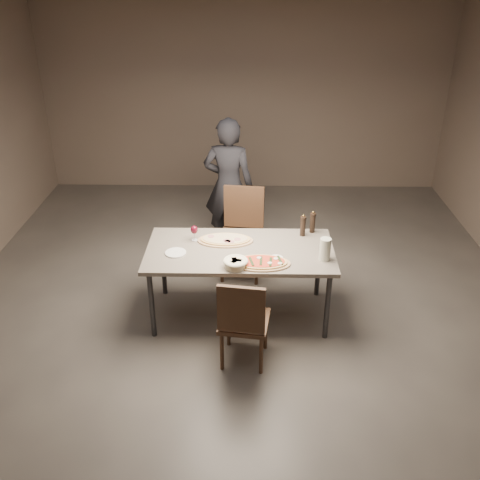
{
  "coord_description": "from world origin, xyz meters",
  "views": [
    {
      "loc": [
        0.08,
        -4.49,
        3.21
      ],
      "look_at": [
        0.0,
        0.0,
        0.85
      ],
      "focal_mm": 40.0,
      "sensor_mm": 36.0,
      "label": 1
    }
  ],
  "objects_px": {
    "dining_table": "(240,254)",
    "carafe": "(325,249)",
    "diner": "(229,186)",
    "pepper_mill_left": "(303,226)",
    "bread_basket": "(236,263)",
    "chair_near": "(243,319)",
    "ham_pizza": "(225,240)",
    "chair_far": "(243,227)",
    "zucchini_pizza": "(261,263)"
  },
  "relations": [
    {
      "from": "ham_pizza",
      "to": "diner",
      "type": "distance_m",
      "value": 1.28
    },
    {
      "from": "chair_near",
      "to": "dining_table",
      "type": "bearing_deg",
      "value": 100.73
    },
    {
      "from": "carafe",
      "to": "chair_far",
      "type": "bearing_deg",
      "value": 126.14
    },
    {
      "from": "carafe",
      "to": "ham_pizza",
      "type": "bearing_deg",
      "value": 159.78
    },
    {
      "from": "zucchini_pizza",
      "to": "ham_pizza",
      "type": "relative_size",
      "value": 0.99
    },
    {
      "from": "bread_basket",
      "to": "chair_near",
      "type": "distance_m",
      "value": 0.53
    },
    {
      "from": "dining_table",
      "to": "chair_near",
      "type": "distance_m",
      "value": 0.8
    },
    {
      "from": "dining_table",
      "to": "ham_pizza",
      "type": "bearing_deg",
      "value": 132.39
    },
    {
      "from": "zucchini_pizza",
      "to": "chair_far",
      "type": "xyz_separation_m",
      "value": [
        -0.18,
        1.16,
        -0.21
      ]
    },
    {
      "from": "pepper_mill_left",
      "to": "diner",
      "type": "xyz_separation_m",
      "value": [
        -0.79,
        1.14,
        -0.03
      ]
    },
    {
      "from": "ham_pizza",
      "to": "carafe",
      "type": "relative_size",
      "value": 2.54
    },
    {
      "from": "dining_table",
      "to": "ham_pizza",
      "type": "distance_m",
      "value": 0.23
    },
    {
      "from": "ham_pizza",
      "to": "carafe",
      "type": "height_order",
      "value": "carafe"
    },
    {
      "from": "dining_table",
      "to": "bread_basket",
      "type": "xyz_separation_m",
      "value": [
        -0.03,
        -0.34,
        0.11
      ]
    },
    {
      "from": "dining_table",
      "to": "chair_far",
      "type": "distance_m",
      "value": 0.89
    },
    {
      "from": "dining_table",
      "to": "ham_pizza",
      "type": "xyz_separation_m",
      "value": [
        -0.15,
        0.16,
        0.07
      ]
    },
    {
      "from": "pepper_mill_left",
      "to": "diner",
      "type": "bearing_deg",
      "value": 124.61
    },
    {
      "from": "dining_table",
      "to": "carafe",
      "type": "bearing_deg",
      "value": -13.04
    },
    {
      "from": "bread_basket",
      "to": "carafe",
      "type": "height_order",
      "value": "carafe"
    },
    {
      "from": "dining_table",
      "to": "pepper_mill_left",
      "type": "height_order",
      "value": "pepper_mill_left"
    },
    {
      "from": "zucchini_pizza",
      "to": "carafe",
      "type": "bearing_deg",
      "value": 12.4
    },
    {
      "from": "carafe",
      "to": "diner",
      "type": "bearing_deg",
      "value": 120.28
    },
    {
      "from": "chair_far",
      "to": "dining_table",
      "type": "bearing_deg",
      "value": 95.7
    },
    {
      "from": "ham_pizza",
      "to": "pepper_mill_left",
      "type": "bearing_deg",
      "value": 30.19
    },
    {
      "from": "bread_basket",
      "to": "diner",
      "type": "relative_size",
      "value": 0.14
    },
    {
      "from": "bread_basket",
      "to": "chair_near",
      "type": "relative_size",
      "value": 0.26
    },
    {
      "from": "chair_near",
      "to": "chair_far",
      "type": "relative_size",
      "value": 0.89
    },
    {
      "from": "ham_pizza",
      "to": "chair_far",
      "type": "relative_size",
      "value": 0.55
    },
    {
      "from": "diner",
      "to": "ham_pizza",
      "type": "bearing_deg",
      "value": 99.53
    },
    {
      "from": "ham_pizza",
      "to": "bread_basket",
      "type": "distance_m",
      "value": 0.52
    },
    {
      "from": "zucchini_pizza",
      "to": "carafe",
      "type": "xyz_separation_m",
      "value": [
        0.59,
        0.1,
        0.09
      ]
    },
    {
      "from": "diner",
      "to": "pepper_mill_left",
      "type": "bearing_deg",
      "value": 133.46
    },
    {
      "from": "bread_basket",
      "to": "chair_far",
      "type": "relative_size",
      "value": 0.23
    },
    {
      "from": "dining_table",
      "to": "ham_pizza",
      "type": "height_order",
      "value": "ham_pizza"
    },
    {
      "from": "pepper_mill_left",
      "to": "diner",
      "type": "distance_m",
      "value": 1.38
    },
    {
      "from": "zucchini_pizza",
      "to": "bread_basket",
      "type": "xyz_separation_m",
      "value": [
        -0.23,
        -0.06,
        0.03
      ]
    },
    {
      "from": "pepper_mill_left",
      "to": "ham_pizza",
      "type": "bearing_deg",
      "value": -169.67
    },
    {
      "from": "bread_basket",
      "to": "pepper_mill_left",
      "type": "bearing_deg",
      "value": 44.36
    },
    {
      "from": "carafe",
      "to": "chair_far",
      "type": "height_order",
      "value": "chair_far"
    },
    {
      "from": "zucchini_pizza",
      "to": "diner",
      "type": "distance_m",
      "value": 1.76
    },
    {
      "from": "pepper_mill_left",
      "to": "zucchini_pizza",
      "type": "bearing_deg",
      "value": -126.17
    },
    {
      "from": "carafe",
      "to": "dining_table",
      "type": "bearing_deg",
      "value": 166.96
    },
    {
      "from": "dining_table",
      "to": "bread_basket",
      "type": "relative_size",
      "value": 7.95
    },
    {
      "from": "dining_table",
      "to": "chair_near",
      "type": "bearing_deg",
      "value": -87.09
    },
    {
      "from": "dining_table",
      "to": "ham_pizza",
      "type": "relative_size",
      "value": 3.29
    },
    {
      "from": "dining_table",
      "to": "diner",
      "type": "height_order",
      "value": "diner"
    },
    {
      "from": "carafe",
      "to": "chair_far",
      "type": "relative_size",
      "value": 0.22
    },
    {
      "from": "dining_table",
      "to": "carafe",
      "type": "distance_m",
      "value": 0.82
    },
    {
      "from": "bread_basket",
      "to": "diner",
      "type": "height_order",
      "value": "diner"
    },
    {
      "from": "pepper_mill_left",
      "to": "chair_far",
      "type": "distance_m",
      "value": 0.89
    }
  ]
}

